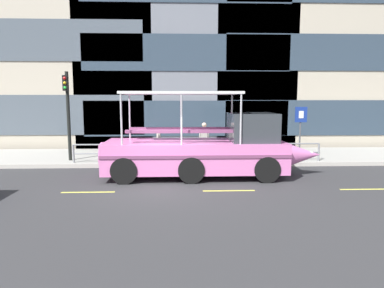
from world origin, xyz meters
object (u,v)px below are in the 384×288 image
duck_tour_boat (208,150)px  pedestrian_near_bow (266,139)px  pedestrian_mid_left (204,136)px  pedestrian_mid_right (159,141)px  parking_sign (301,124)px  traffic_light_pole (68,107)px

duck_tour_boat → pedestrian_near_bow: 4.61m
pedestrian_mid_left → pedestrian_mid_right: 2.41m
parking_sign → pedestrian_near_bow: (-1.67, 0.19, -0.81)m
traffic_light_pole → parking_sign: 11.40m
pedestrian_mid_left → pedestrian_mid_right: bearing=-161.8°
pedestrian_mid_left → pedestrian_mid_right: pedestrian_mid_left is taller
traffic_light_pole → pedestrian_mid_left: 6.82m
parking_sign → duck_tour_boat: size_ratio=0.29×
parking_sign → pedestrian_mid_right: parking_sign is taller
pedestrian_mid_right → parking_sign: bearing=1.0°
traffic_light_pole → duck_tour_boat: 7.29m
duck_tour_boat → pedestrian_mid_left: bearing=87.8°
traffic_light_pole → pedestrian_mid_right: (4.31, 0.02, -1.63)m
traffic_light_pole → pedestrian_mid_left: traffic_light_pole is taller
duck_tour_boat → pedestrian_mid_left: duck_tour_boat is taller
pedestrian_near_bow → pedestrian_mid_right: pedestrian_mid_right is taller
duck_tour_boat → pedestrian_mid_left: size_ratio=5.02×
pedestrian_near_bow → pedestrian_mid_left: 3.12m
duck_tour_boat → pedestrian_mid_right: 3.66m
parking_sign → duck_tour_boat: bearing=-147.8°
parking_sign → pedestrian_near_bow: 1.87m
traffic_light_pole → pedestrian_near_bow: size_ratio=2.74×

